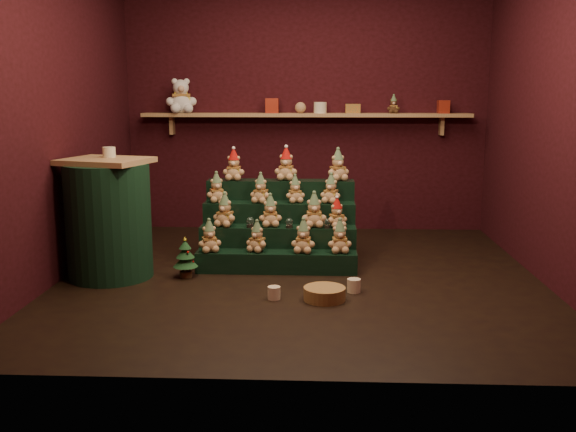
{
  "coord_description": "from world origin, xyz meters",
  "views": [
    {
      "loc": [
        0.14,
        -5.25,
        1.54
      ],
      "look_at": [
        -0.12,
        0.25,
        0.48
      ],
      "focal_mm": 40.0,
      "sensor_mm": 36.0,
      "label": 1
    }
  ],
  "objects_px": {
    "snow_globe_c": "(327,223)",
    "mug_left": "(274,293)",
    "snow_globe_a": "(250,222)",
    "side_table": "(109,219)",
    "wicker_basket": "(324,294)",
    "mug_right": "(354,286)",
    "mini_christmas_tree": "(185,258)",
    "white_bear": "(181,91)",
    "snow_globe_b": "(289,223)",
    "brown_bear": "(394,104)",
    "riser_tier_front": "(276,262)"
  },
  "relations": [
    {
      "from": "snow_globe_c",
      "to": "brown_bear",
      "type": "relative_size",
      "value": 0.44
    },
    {
      "from": "wicker_basket",
      "to": "white_bear",
      "type": "xyz_separation_m",
      "value": [
        -1.57,
        2.45,
        1.51
      ]
    },
    {
      "from": "mug_right",
      "to": "white_bear",
      "type": "distance_m",
      "value": 3.24
    },
    {
      "from": "snow_globe_b",
      "to": "snow_globe_c",
      "type": "relative_size",
      "value": 1.03
    },
    {
      "from": "snow_globe_b",
      "to": "wicker_basket",
      "type": "bearing_deg",
      "value": -71.57
    },
    {
      "from": "side_table",
      "to": "mug_right",
      "type": "bearing_deg",
      "value": 6.35
    },
    {
      "from": "snow_globe_b",
      "to": "snow_globe_a",
      "type": "bearing_deg",
      "value": 180.0
    },
    {
      "from": "snow_globe_c",
      "to": "white_bear",
      "type": "distance_m",
      "value": 2.49
    },
    {
      "from": "wicker_basket",
      "to": "snow_globe_b",
      "type": "bearing_deg",
      "value": 108.43
    },
    {
      "from": "snow_globe_c",
      "to": "mug_right",
      "type": "bearing_deg",
      "value": -74.11
    },
    {
      "from": "snow_globe_c",
      "to": "mug_left",
      "type": "height_order",
      "value": "snow_globe_c"
    },
    {
      "from": "wicker_basket",
      "to": "brown_bear",
      "type": "relative_size",
      "value": 1.63
    },
    {
      "from": "mini_christmas_tree",
      "to": "brown_bear",
      "type": "height_order",
      "value": "brown_bear"
    },
    {
      "from": "mug_left",
      "to": "brown_bear",
      "type": "bearing_deg",
      "value": 65.01
    },
    {
      "from": "snow_globe_b",
      "to": "mini_christmas_tree",
      "type": "xyz_separation_m",
      "value": [
        -0.86,
        -0.37,
        -0.23
      ]
    },
    {
      "from": "riser_tier_front",
      "to": "snow_globe_b",
      "type": "xyz_separation_m",
      "value": [
        0.11,
        0.16,
        0.31
      ]
    },
    {
      "from": "snow_globe_b",
      "to": "wicker_basket",
      "type": "relative_size",
      "value": 0.28
    },
    {
      "from": "snow_globe_a",
      "to": "mug_right",
      "type": "bearing_deg",
      "value": -38.79
    },
    {
      "from": "snow_globe_a",
      "to": "mug_left",
      "type": "xyz_separation_m",
      "value": [
        0.27,
        -0.92,
        -0.36
      ]
    },
    {
      "from": "mug_left",
      "to": "snow_globe_b",
      "type": "bearing_deg",
      "value": 85.28
    },
    {
      "from": "snow_globe_a",
      "to": "brown_bear",
      "type": "xyz_separation_m",
      "value": [
        1.41,
        1.53,
        1.01
      ]
    },
    {
      "from": "snow_globe_b",
      "to": "mini_christmas_tree",
      "type": "distance_m",
      "value": 0.97
    },
    {
      "from": "snow_globe_b",
      "to": "white_bear",
      "type": "xyz_separation_m",
      "value": [
        -1.26,
        1.53,
        1.15
      ]
    },
    {
      "from": "snow_globe_a",
      "to": "white_bear",
      "type": "xyz_separation_m",
      "value": [
        -0.91,
        1.53,
        1.15
      ]
    },
    {
      "from": "brown_bear",
      "to": "snow_globe_b",
      "type": "bearing_deg",
      "value": -122.43
    },
    {
      "from": "wicker_basket",
      "to": "mug_left",
      "type": "bearing_deg",
      "value": 179.17
    },
    {
      "from": "side_table",
      "to": "wicker_basket",
      "type": "height_order",
      "value": "side_table"
    },
    {
      "from": "mini_christmas_tree",
      "to": "brown_bear",
      "type": "relative_size",
      "value": 1.83
    },
    {
      "from": "side_table",
      "to": "mug_right",
      "type": "distance_m",
      "value": 2.11
    },
    {
      "from": "wicker_basket",
      "to": "side_table",
      "type": "bearing_deg",
      "value": 163.19
    },
    {
      "from": "snow_globe_a",
      "to": "mini_christmas_tree",
      "type": "bearing_deg",
      "value": -144.57
    },
    {
      "from": "snow_globe_c",
      "to": "mug_left",
      "type": "distance_m",
      "value": 1.06
    },
    {
      "from": "mug_left",
      "to": "wicker_basket",
      "type": "bearing_deg",
      "value": -0.83
    },
    {
      "from": "snow_globe_b",
      "to": "mug_right",
      "type": "distance_m",
      "value": 0.96
    },
    {
      "from": "side_table",
      "to": "brown_bear",
      "type": "xyz_separation_m",
      "value": [
        2.56,
        1.9,
        0.92
      ]
    },
    {
      "from": "mini_christmas_tree",
      "to": "mug_left",
      "type": "relative_size",
      "value": 3.63
    },
    {
      "from": "white_bear",
      "to": "mug_left",
      "type": "bearing_deg",
      "value": -78.8
    },
    {
      "from": "mini_christmas_tree",
      "to": "white_bear",
      "type": "height_order",
      "value": "white_bear"
    },
    {
      "from": "mug_left",
      "to": "mug_right",
      "type": "relative_size",
      "value": 0.92
    },
    {
      "from": "mini_christmas_tree",
      "to": "snow_globe_c",
      "type": "bearing_deg",
      "value": 16.96
    },
    {
      "from": "mug_left",
      "to": "mug_right",
      "type": "xyz_separation_m",
      "value": [
        0.61,
        0.2,
        0.0
      ]
    },
    {
      "from": "mug_left",
      "to": "mug_right",
      "type": "distance_m",
      "value": 0.65
    },
    {
      "from": "riser_tier_front",
      "to": "wicker_basket",
      "type": "distance_m",
      "value": 0.87
    },
    {
      "from": "snow_globe_a",
      "to": "snow_globe_b",
      "type": "bearing_deg",
      "value": 0.0
    },
    {
      "from": "snow_globe_c",
      "to": "white_bear",
      "type": "bearing_deg",
      "value": 136.23
    },
    {
      "from": "snow_globe_c",
      "to": "side_table",
      "type": "bearing_deg",
      "value": -168.43
    },
    {
      "from": "snow_globe_c",
      "to": "white_bear",
      "type": "xyz_separation_m",
      "value": [
        -1.6,
        1.53,
        1.15
      ]
    },
    {
      "from": "mini_christmas_tree",
      "to": "mug_left",
      "type": "distance_m",
      "value": 0.97
    },
    {
      "from": "snow_globe_a",
      "to": "side_table",
      "type": "relative_size",
      "value": 0.09
    },
    {
      "from": "riser_tier_front",
      "to": "mini_christmas_tree",
      "type": "xyz_separation_m",
      "value": [
        -0.76,
        -0.21,
        0.08
      ]
    }
  ]
}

